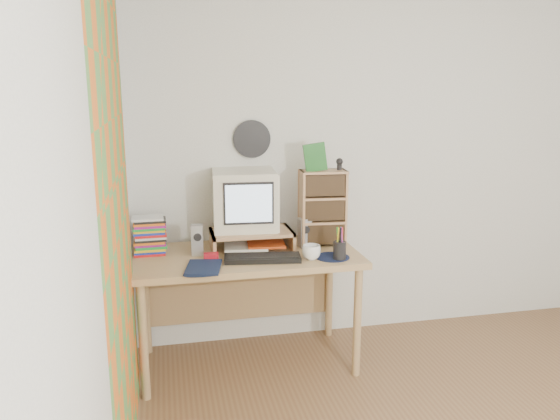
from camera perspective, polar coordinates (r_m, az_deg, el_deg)
name	(u,v)px	position (r m, az deg, el deg)	size (l,w,h in m)	color
back_wall	(381,162)	(3.95, 10.53, 4.99)	(3.50, 3.50, 0.00)	white
left_wall	(95,245)	(1.94, -18.77, -3.47)	(3.50, 3.50, 0.00)	white
curtain	(119,236)	(2.43, -16.44, -2.58)	(2.20, 2.20, 0.00)	#D4621E
wall_disc	(252,139)	(3.65, -2.96, 7.42)	(0.25, 0.25, 0.02)	black
desk	(245,271)	(3.53, -3.67, -6.34)	(1.40, 0.70, 0.75)	tan
monitor_riser	(251,234)	(3.50, -3.00, -2.56)	(0.52, 0.30, 0.12)	tan
crt_monitor	(245,200)	(3.50, -3.67, 1.01)	(0.40, 0.40, 0.38)	beige
speaker_left	(197,240)	(3.41, -8.64, -3.12)	(0.07, 0.07, 0.19)	#A4A4A8
speaker_right	(304,233)	(3.54, 2.58, -2.37)	(0.07, 0.07, 0.19)	#A4A4A8
keyboard	(262,258)	(3.28, -1.85, -5.05)	(0.46, 0.15, 0.03)	black
dvd_stack	(150,233)	(3.47, -13.47, -2.36)	(0.19, 0.13, 0.27)	brown
cd_rack	(323,208)	(3.56, 4.51, 0.21)	(0.30, 0.16, 0.49)	tan
mug	(311,252)	(3.30, 3.29, -4.43)	(0.11, 0.11, 0.09)	white
diary	(186,266)	(3.16, -9.76, -5.77)	(0.24, 0.18, 0.05)	#0F1938
mousepad	(332,257)	(3.36, 5.49, -4.92)	(0.21, 0.21, 0.00)	#101C36
pen_cup	(340,247)	(3.31, 6.25, -3.87)	(0.08, 0.08, 0.16)	black
papers	(253,247)	(3.50, -2.80, -3.85)	(0.27, 0.20, 0.04)	white
red_box	(211,257)	(3.31, -7.22, -4.88)	(0.09, 0.05, 0.04)	#B1121F
game_box	(315,157)	(3.47, 3.69, 5.52)	(0.14, 0.03, 0.18)	#1A5C1D
webcam	(339,164)	(3.54, 6.23, 4.80)	(0.04, 0.04, 0.08)	black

